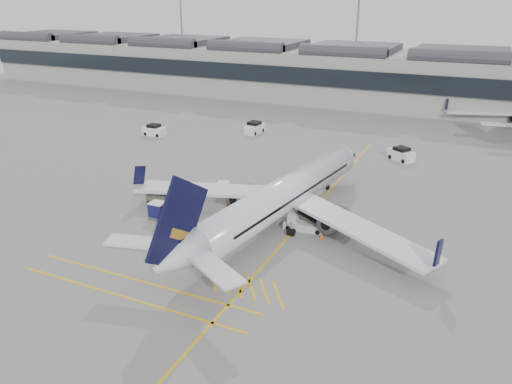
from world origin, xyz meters
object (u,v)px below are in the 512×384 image
at_px(belt_loader, 304,224).
at_px(ramp_agent_a, 252,200).
at_px(ramp_agent_b, 228,202).
at_px(baggage_cart_a, 238,223).
at_px(airliner_main, 280,198).
at_px(pushback_tug, 158,198).

bearing_deg(belt_loader, ramp_agent_a, 153.03).
relative_size(ramp_agent_a, ramp_agent_b, 0.96).
bearing_deg(ramp_agent_b, baggage_cart_a, 107.59).
xyz_separation_m(airliner_main, ramp_agent_a, (-4.55, 2.75, -2.12)).
relative_size(airliner_main, ramp_agent_b, 21.00).
xyz_separation_m(airliner_main, ramp_agent_b, (-6.70, 1.09, -2.08)).
distance_m(airliner_main, ramp_agent_a, 5.72).
bearing_deg(pushback_tug, airliner_main, -21.89).
relative_size(airliner_main, ramp_agent_a, 21.97).
bearing_deg(ramp_agent_b, belt_loader, 153.07).
bearing_deg(baggage_cart_a, belt_loader, 49.99).
height_order(belt_loader, ramp_agent_a, belt_loader).
relative_size(belt_loader, ramp_agent_b, 2.86).
bearing_deg(pushback_tug, ramp_agent_b, -12.61).
bearing_deg(airliner_main, baggage_cart_a, -122.30).
bearing_deg(ramp_agent_a, baggage_cart_a, -129.82).
bearing_deg(belt_loader, ramp_agent_b, 167.28).
xyz_separation_m(airliner_main, pushback_tug, (-15.06, -0.66, -2.38)).
bearing_deg(baggage_cart_a, ramp_agent_b, 146.39).
bearing_deg(airliner_main, ramp_agent_a, 157.33).
bearing_deg(baggage_cart_a, airliner_main, 68.56).
bearing_deg(baggage_cart_a, pushback_tug, -174.64).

